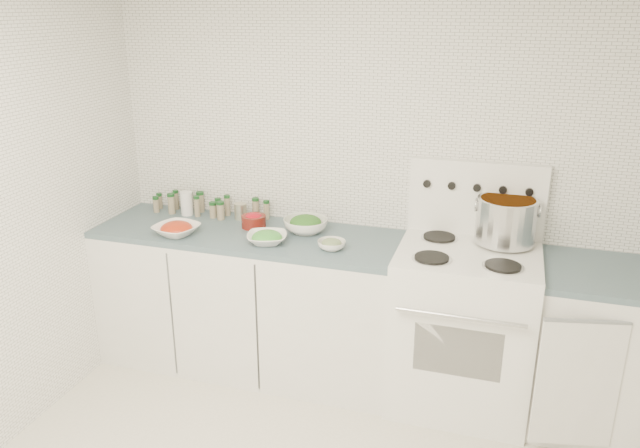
% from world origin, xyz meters
% --- Properties ---
extents(room_walls, '(3.54, 3.04, 2.52)m').
position_xyz_m(room_walls, '(0.00, 0.00, 1.56)').
color(room_walls, white).
rests_on(room_walls, ground).
extents(counter_left, '(1.85, 0.62, 0.90)m').
position_xyz_m(counter_left, '(-0.82, 1.19, 0.45)').
color(counter_left, white).
rests_on(counter_left, ground).
extents(stove, '(0.76, 0.70, 1.36)m').
position_xyz_m(stove, '(0.48, 1.19, 0.50)').
color(stove, white).
rests_on(stove, ground).
extents(counter_right, '(0.89, 0.71, 0.90)m').
position_xyz_m(counter_right, '(1.30, 1.19, 0.45)').
color(counter_right, white).
rests_on(counter_right, ground).
extents(stock_pot, '(0.35, 0.33, 0.25)m').
position_xyz_m(stock_pot, '(0.65, 1.35, 1.08)').
color(stock_pot, silver).
rests_on(stock_pot, stove).
extents(bowl_tomato, '(0.31, 0.31, 0.09)m').
position_xyz_m(bowl_tomato, '(-1.20, 1.02, 0.94)').
color(bowl_tomato, white).
rests_on(bowl_tomato, counter_left).
extents(bowl_snowpea, '(0.29, 0.29, 0.08)m').
position_xyz_m(bowl_snowpea, '(-0.64, 1.05, 0.93)').
color(bowl_snowpea, white).
rests_on(bowl_snowpea, counter_left).
extents(bowl_broccoli, '(0.27, 0.27, 0.11)m').
position_xyz_m(bowl_broccoli, '(-0.49, 1.29, 0.95)').
color(bowl_broccoli, white).
rests_on(bowl_broccoli, counter_left).
extents(bowl_zucchini, '(0.21, 0.21, 0.06)m').
position_xyz_m(bowl_zucchini, '(-0.26, 1.07, 0.93)').
color(bowl_zucchini, white).
rests_on(bowl_zucchini, counter_left).
extents(bowl_pepper, '(0.15, 0.15, 0.09)m').
position_xyz_m(bowl_pepper, '(-0.82, 1.28, 0.94)').
color(bowl_pepper, '#5E1610').
rests_on(bowl_pepper, counter_left).
extents(salt_canister, '(0.10, 0.10, 0.15)m').
position_xyz_m(salt_canister, '(-1.32, 1.37, 0.98)').
color(salt_canister, white).
rests_on(salt_canister, counter_left).
extents(tin_can, '(0.10, 0.10, 0.10)m').
position_xyz_m(tin_can, '(-0.96, 1.39, 0.95)').
color(tin_can, '#B4B098').
rests_on(tin_can, counter_left).
extents(spice_cluster, '(0.80, 0.15, 0.14)m').
position_xyz_m(spice_cluster, '(-1.22, 1.41, 0.96)').
color(spice_cluster, gray).
rests_on(spice_cluster, counter_left).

